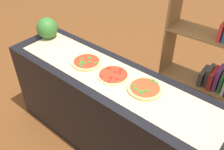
% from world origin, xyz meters
% --- Properties ---
extents(ground_plane, '(12.00, 12.00, 0.00)m').
position_xyz_m(ground_plane, '(0.00, 0.00, 0.00)').
color(ground_plane, brown).
extents(counter, '(2.26, 0.61, 0.93)m').
position_xyz_m(counter, '(0.00, 0.00, 0.46)').
color(counter, black).
rests_on(counter, ground_plane).
extents(parchment_paper, '(2.00, 0.45, 0.00)m').
position_xyz_m(parchment_paper, '(0.00, 0.00, 0.93)').
color(parchment_paper, tan).
rests_on(parchment_paper, counter).
extents(pizza_spinach_0, '(0.28, 0.28, 0.03)m').
position_xyz_m(pizza_spinach_0, '(-0.31, 0.01, 0.94)').
color(pizza_spinach_0, '#DBB26B').
rests_on(pizza_spinach_0, parchment_paper).
extents(pizza_pepperoni_1, '(0.28, 0.28, 0.02)m').
position_xyz_m(pizza_pepperoni_1, '(-0.00, 0.02, 0.94)').
color(pizza_pepperoni_1, '#E5C17F').
rests_on(pizza_pepperoni_1, parchment_paper).
extents(pizza_spinach_2, '(0.28, 0.28, 0.03)m').
position_xyz_m(pizza_spinach_2, '(0.31, 0.04, 0.94)').
color(pizza_spinach_2, '#DBB26B').
rests_on(pizza_spinach_2, parchment_paper).
extents(watermelon, '(0.23, 0.23, 0.23)m').
position_xyz_m(watermelon, '(-0.98, 0.09, 1.04)').
color(watermelon, '#2D6628').
rests_on(watermelon, counter).
extents(bookshelf, '(0.78, 0.34, 1.68)m').
position_xyz_m(bookshelf, '(0.54, 0.90, 0.79)').
color(bookshelf, brown).
rests_on(bookshelf, ground_plane).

